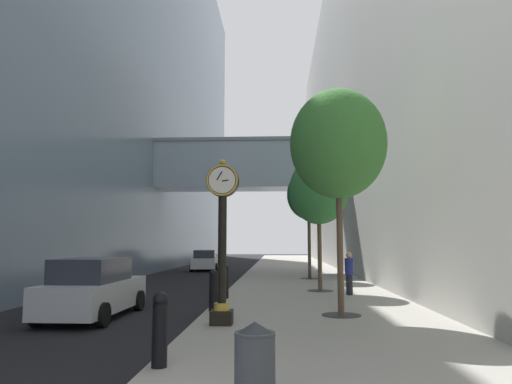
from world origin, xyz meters
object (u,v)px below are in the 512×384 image
Objects in this scene: street_tree_mid_near at (319,191)px; street_tree_mid_far at (309,195)px; trash_bin at (255,363)px; bollard_third at (213,289)px; pedestrian_walking at (349,272)px; car_silver_near at (93,289)px; street_clock at (222,232)px; bollard_fourth at (225,280)px; car_white_mid at (206,260)px; bollard_nearest at (160,327)px; street_tree_near at (338,144)px.

street_tree_mid_near is 6.64m from street_tree_mid_far.
street_tree_mid_far is at bearing 84.28° from trash_bin.
bollard_third is 6.54m from pedestrian_walking.
trash_bin is at bearing -55.60° from car_silver_near.
street_clock is 15.36m from street_tree_mid_far.
street_tree_mid_near is at bearing -90.00° from street_tree_mid_far.
pedestrian_walking is at bearing 15.43° from bollard_fourth.
pedestrian_walking is at bearing -54.82° from street_tree_mid_near.
car_silver_near is at bearing -169.55° from bollard_third.
street_clock is 0.97× the size of car_white_mid.
street_tree_mid_far reaches higher than trash_bin.
trash_bin is at bearing -79.89° from car_white_mid.
car_silver_near reaches higher than trash_bin.
bollard_third is 8.28m from trash_bin.
street_clock is at bearing 101.03° from trash_bin.
street_tree_mid_far is 12.74m from car_white_mid.
bollard_third is at bearing 90.00° from bollard_nearest.
bollard_third is 5.72m from street_tree_near.
trash_bin is (1.14, -5.83, -1.77)m from street_clock.
street_tree_mid_near reaches higher than car_silver_near.
street_tree_mid_far is at bearing 73.38° from bollard_third.
street_tree_mid_far is (-0.00, 13.23, -0.14)m from street_tree_near.
street_clock reaches higher than bollard_nearest.
street_tree_mid_far is at bearing 90.00° from street_tree_mid_near.
bollard_nearest and bollard_third have the same top height.
street_tree_mid_near is at bearing 72.99° from bollard_nearest.
pedestrian_walking is at bearing 31.90° from car_silver_near.
street_tree_mid_near reaches higher than car_white_mid.
street_tree_near reaches higher than bollard_fourth.
car_silver_near is at bearing 157.53° from street_clock.
bollard_third is at bearing -90.00° from bollard_fourth.
street_clock is 3.41× the size of bollard_nearest.
car_white_mid is at bearing 115.73° from pedestrian_walking.
street_tree_near is (3.74, -0.70, 4.27)m from bollard_third.
bollard_fourth is 11.39m from trash_bin.
street_tree_near is at bearing -0.52° from car_silver_near.
bollard_fourth is at bearing -111.76° from street_tree_mid_far.
trash_bin is 12.96m from pedestrian_walking.
bollard_third reaches higher than trash_bin.
car_white_mid is (-4.23, 24.30, -1.67)m from street_clock.
car_silver_near is 22.66m from car_white_mid.
pedestrian_walking is (4.76, 1.31, 0.23)m from bollard_fourth.
bollard_fourth is at bearing 98.46° from trash_bin.
car_white_mid is at bearing 97.43° from bollard_nearest.
street_tree_mid_far is at bearing 61.39° from car_silver_near.
bollard_third is 0.74× the size of pedestrian_walking.
street_tree_mid_near is 3.84m from pedestrian_walking.
bollard_fourth is (-0.54, 5.44, -1.66)m from street_clock.
street_clock is 3.41× the size of bollard_third.
bollard_nearest is 11.79m from pedestrian_walking.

